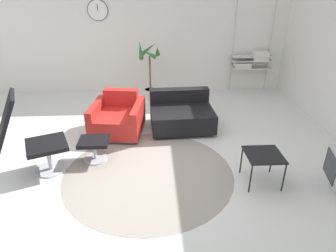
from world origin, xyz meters
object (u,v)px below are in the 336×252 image
object	(u,v)px
ottoman	(94,145)
side_table	(264,157)
armchair_red	(118,119)
potted_plant	(150,75)
couch_low	(181,115)
shelf_unit	(252,59)
lounge_chair	(15,128)

from	to	relation	value
ottoman	side_table	world-z (taller)	side_table
side_table	armchair_red	bearing A→B (deg)	142.37
armchair_red	potted_plant	size ratio (longest dim) A/B	0.77
couch_low	shelf_unit	bearing A→B (deg)	-136.93
ottoman	shelf_unit	bearing A→B (deg)	42.21
armchair_red	shelf_unit	bearing A→B (deg)	-137.78
couch_low	potted_plant	distance (m)	1.66
ottoman	shelf_unit	size ratio (longest dim) A/B	0.21
side_table	couch_low	bearing A→B (deg)	117.99
armchair_red	potted_plant	xyz separation A→B (m)	(0.57, 1.66, 0.30)
couch_low	shelf_unit	world-z (taller)	shelf_unit
lounge_chair	armchair_red	world-z (taller)	lounge_chair
ottoman	potted_plant	size ratio (longest dim) A/B	0.34
ottoman	armchair_red	xyz separation A→B (m)	(0.27, 0.91, 0.02)
side_table	shelf_unit	xyz separation A→B (m)	(0.94, 3.67, 0.38)
armchair_red	potted_plant	distance (m)	1.78
ottoman	armchair_red	size ratio (longest dim) A/B	0.44
ottoman	couch_low	xyz separation A→B (m)	(1.42, 1.05, -0.00)
armchair_red	couch_low	xyz separation A→B (m)	(1.15, 0.14, -0.02)
armchair_red	couch_low	distance (m)	1.16
lounge_chair	ottoman	bearing A→B (deg)	90.00
couch_low	potted_plant	size ratio (longest dim) A/B	0.89
lounge_chair	armchair_red	xyz separation A→B (m)	(1.18, 1.29, -0.49)
armchair_red	side_table	bearing A→B (deg)	150.07
potted_plant	shelf_unit	distance (m)	2.49
armchair_red	shelf_unit	world-z (taller)	shelf_unit
side_table	shelf_unit	bearing A→B (deg)	75.68
couch_low	potted_plant	bearing A→B (deg)	-72.05
lounge_chair	side_table	bearing A→B (deg)	61.94
ottoman	potted_plant	bearing A→B (deg)	71.86
couch_low	potted_plant	world-z (taller)	potted_plant
ottoman	lounge_chair	bearing A→B (deg)	-157.41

